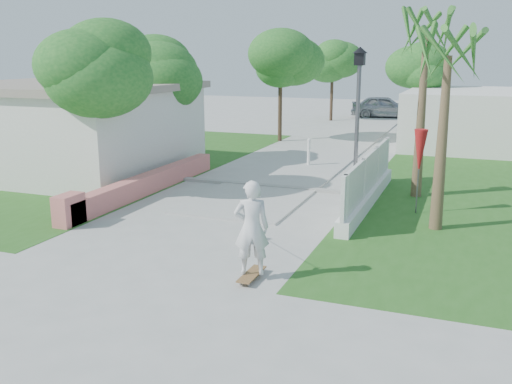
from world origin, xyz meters
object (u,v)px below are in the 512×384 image
at_px(bollard, 309,151).
at_px(dog, 248,234).
at_px(street_lamp, 357,118).
at_px(patio_umbrella, 420,152).
at_px(skateboarder, 247,223).
at_px(parked_car, 384,107).

relative_size(bollard, dog, 1.96).
bearing_deg(street_lamp, dog, -106.54).
bearing_deg(street_lamp, patio_umbrella, -27.76).
bearing_deg(street_lamp, skateboarder, -99.13).
xyz_separation_m(street_lamp, parked_car, (-2.67, 23.32, -1.66)).
xyz_separation_m(bollard, dog, (1.23, -9.45, -0.37)).
distance_m(street_lamp, bollard, 5.56).
xyz_separation_m(patio_umbrella, skateboarder, (-2.89, -5.18, -0.83)).
bearing_deg(street_lamp, parked_car, 96.53).
height_order(bollard, parked_car, parked_car).
distance_m(skateboarder, dog, 1.47).
distance_m(bollard, parked_car, 18.82).
bearing_deg(skateboarder, patio_umbrella, -140.73).
bearing_deg(dog, skateboarder, -55.79).
bearing_deg(skateboarder, dog, -90.40).
relative_size(street_lamp, parked_car, 0.99).
bearing_deg(bollard, dog, -82.58).
relative_size(bollard, parked_car, 0.24).
bearing_deg(bollard, parked_car, 89.90).
distance_m(street_lamp, dog, 5.62).
relative_size(bollard, patio_umbrella, 0.47).
bearing_deg(bollard, patio_umbrella, -50.09).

